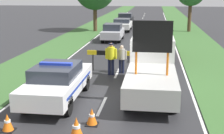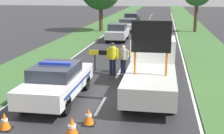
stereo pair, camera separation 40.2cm
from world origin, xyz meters
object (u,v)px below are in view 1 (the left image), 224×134
(traffic_cone_behind_barrier, at_px, (7,122))
(queued_car_van_white, at_px, (122,24))
(road_barrier, at_px, (116,54))
(queued_car_sedan_black, at_px, (125,19))
(police_officer, at_px, (111,56))
(traffic_cone_near_truck, at_px, (76,128))
(police_car, at_px, (58,82))
(pedestrian_civilian, at_px, (122,57))
(work_truck, at_px, (152,68))
(queued_car_wagon_maroon, at_px, (156,45))
(traffic_cone_centre_front, at_px, (92,117))
(traffic_cone_near_police, at_px, (60,74))
(traffic_cone_lane_edge, at_px, (144,65))
(queued_car_sedan_silver, at_px, (113,32))

(traffic_cone_behind_barrier, relative_size, queued_car_van_white, 0.13)
(road_barrier, height_order, queued_car_sedan_black, queued_car_sedan_black)
(police_officer, distance_m, traffic_cone_near_truck, 7.58)
(queued_car_sedan_black, bearing_deg, traffic_cone_behind_barrier, 88.62)
(queued_car_van_white, bearing_deg, police_car, 89.42)
(road_barrier, bearing_deg, police_officer, -95.12)
(queued_car_van_white, bearing_deg, pedestrian_civilian, 95.82)
(work_truck, bearing_deg, police_officer, -47.43)
(pedestrian_civilian, xyz_separation_m, queued_car_wagon_maroon, (1.89, 4.57, -0.06))
(police_officer, xyz_separation_m, traffic_cone_centre_front, (0.25, -6.48, -0.74))
(traffic_cone_near_police, height_order, traffic_cone_near_truck, traffic_cone_near_truck)
(traffic_cone_lane_edge, distance_m, queued_car_sedan_black, 24.25)
(traffic_cone_behind_barrier, bearing_deg, traffic_cone_near_police, 90.30)
(traffic_cone_centre_front, bearing_deg, queued_car_sedan_black, 93.31)
(queued_car_sedan_black, bearing_deg, police_car, 89.95)
(traffic_cone_lane_edge, bearing_deg, traffic_cone_centre_front, -101.21)
(police_officer, bearing_deg, traffic_cone_near_police, 30.18)
(road_barrier, distance_m, queued_car_sedan_silver, 11.05)
(queued_car_sedan_silver, relative_size, queued_car_van_white, 0.86)
(traffic_cone_near_truck, xyz_separation_m, queued_car_sedan_black, (-1.55, 32.52, 0.45))
(traffic_cone_lane_edge, relative_size, queued_car_van_white, 0.15)
(pedestrian_civilian, xyz_separation_m, queued_car_van_white, (-1.89, 18.50, -0.17))
(queued_car_wagon_maroon, distance_m, queued_car_sedan_black, 20.37)
(work_truck, distance_m, queued_car_wagon_maroon, 7.59)
(pedestrian_civilian, xyz_separation_m, queued_car_sedan_silver, (-1.98, 11.23, -0.13))
(traffic_cone_near_truck, bearing_deg, traffic_cone_near_police, 111.26)
(road_barrier, bearing_deg, police_car, -102.08)
(police_car, bearing_deg, queued_car_sedan_silver, 85.40)
(road_barrier, bearing_deg, queued_car_wagon_maroon, 69.26)
(traffic_cone_behind_barrier, height_order, traffic_cone_lane_edge, traffic_cone_lane_edge)
(traffic_cone_near_police, xyz_separation_m, traffic_cone_near_truck, (2.36, -6.08, 0.02))
(traffic_cone_near_police, relative_size, traffic_cone_centre_front, 1.11)
(queued_car_van_white, xyz_separation_m, queued_car_sedan_black, (-0.21, 6.05, 0.06))
(police_car, relative_size, queued_car_sedan_black, 1.12)
(traffic_cone_near_police, bearing_deg, road_barrier, 40.92)
(traffic_cone_centre_front, xyz_separation_m, queued_car_sedan_black, (-1.82, 31.45, 0.51))
(road_barrier, height_order, pedestrian_civilian, pedestrian_civilian)
(work_truck, xyz_separation_m, traffic_cone_centre_front, (-1.93, -3.89, -0.80))
(traffic_cone_centre_front, height_order, queued_car_sedan_silver, queued_car_sedan_silver)
(police_officer, bearing_deg, pedestrian_civilian, -142.55)
(traffic_cone_near_truck, bearing_deg, police_car, 116.01)
(police_car, relative_size, queued_car_wagon_maroon, 1.13)
(traffic_cone_near_truck, height_order, queued_car_sedan_black, queued_car_sedan_black)
(police_officer, height_order, queued_car_wagon_maroon, police_officer)
(traffic_cone_near_police, relative_size, queued_car_wagon_maroon, 0.15)
(traffic_cone_behind_barrier, xyz_separation_m, traffic_cone_lane_edge, (4.07, 8.26, 0.06))
(traffic_cone_centre_front, relative_size, traffic_cone_lane_edge, 0.84)
(work_truck, relative_size, traffic_cone_near_police, 9.12)
(queued_car_sedan_silver, bearing_deg, traffic_cone_lane_edge, 106.53)
(traffic_cone_behind_barrier, xyz_separation_m, queued_car_sedan_silver, (0.89, 18.98, 0.49))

